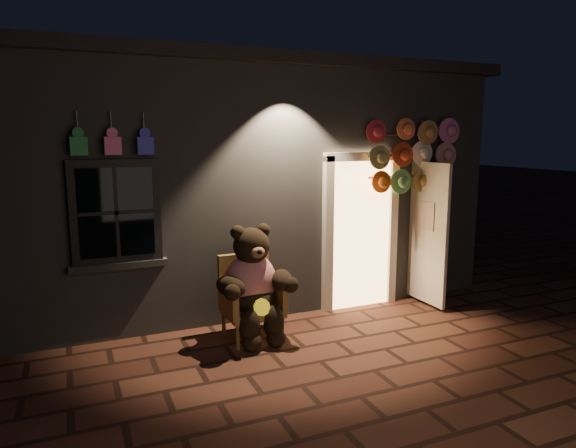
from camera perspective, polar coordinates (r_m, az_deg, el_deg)
ground at (r=5.76m, az=3.64°, el=-14.99°), size 60.00×60.00×0.00m
shop_building at (r=8.99m, az=-7.87°, el=5.37°), size 7.30×5.95×3.51m
wicker_armchair at (r=6.27m, az=-4.27°, el=-8.05°), size 0.70×0.64×0.99m
teddy_bear at (r=6.10m, az=-3.88°, el=-6.66°), size 1.01×0.79×1.39m
hat_rack at (r=7.41m, az=13.51°, el=7.39°), size 1.49×0.22×2.64m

